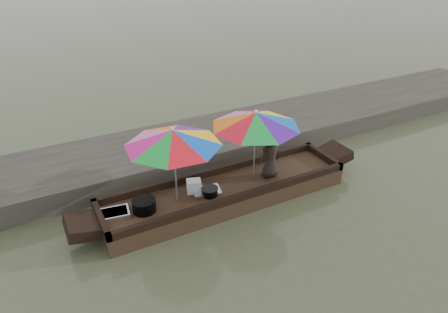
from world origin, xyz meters
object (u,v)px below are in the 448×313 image
supply_bag (194,186)px  tray_crayfish (114,214)px  boat_hull (226,194)px  tray_scallop (207,191)px  umbrella_stern (255,146)px  cooking_pot (144,205)px  umbrella_bow (175,166)px  vendor (271,155)px  charcoal_grill (210,192)px

supply_bag → tray_crayfish: bearing=-178.3°
boat_hull → supply_bag: supply_bag is taller
tray_scallop → umbrella_stern: bearing=-0.0°
boat_hull → cooking_pot: (-1.72, -0.01, 0.29)m
supply_bag → tray_scallop: bearing=-33.5°
umbrella_bow → boat_hull: bearing=0.0°
boat_hull → supply_bag: size_ratio=18.30×
tray_crayfish → vendor: size_ratio=0.54×
boat_hull → tray_crayfish: size_ratio=9.44×
tray_crayfish → vendor: bearing=-2.7°
vendor → cooking_pot: bearing=-2.1°
supply_bag → charcoal_grill: bearing=-48.8°
charcoal_grill → umbrella_bow: bearing=169.7°
vendor → umbrella_bow: size_ratio=0.57×
umbrella_bow → umbrella_stern: size_ratio=1.00×
vendor → tray_crayfish: bearing=-3.8°
boat_hull → tray_scallop: 0.49m
vendor → umbrella_stern: (-0.36, 0.06, 0.27)m
cooking_pot → vendor: 2.76m
tray_crayfish → tray_scallop: bearing=-2.9°
boat_hull → umbrella_stern: size_ratio=2.88×
boat_hull → supply_bag: 0.74m
cooking_pot → charcoal_grill: 1.30m
supply_bag → umbrella_stern: bearing=-6.2°
tray_crayfish → umbrella_stern: umbrella_stern is taller
tray_scallop → charcoal_grill: charcoal_grill is taller
cooking_pot → tray_scallop: bearing=0.5°
cooking_pot → charcoal_grill: bearing=-4.6°
vendor → umbrella_bow: bearing=-2.7°
charcoal_grill → umbrella_stern: bearing=6.2°
boat_hull → umbrella_bow: 1.43m
tray_crayfish → umbrella_bow: (1.19, -0.09, 0.73)m
tray_crayfish → charcoal_grill: 1.84m
cooking_pot → supply_bag: (1.07, 0.15, 0.02)m
umbrella_bow → umbrella_stern: bearing=0.0°
supply_bag → vendor: bearing=-6.8°
cooking_pot → umbrella_stern: bearing=0.3°
charcoal_grill → umbrella_stern: size_ratio=0.18×
charcoal_grill → umbrella_stern: (1.07, 0.12, 0.70)m
boat_hull → cooking_pot: cooking_pot is taller
cooking_pot → tray_crayfish: size_ratio=0.81×
charcoal_grill → vendor: (1.43, 0.06, 0.43)m
boat_hull → umbrella_stern: bearing=0.0°
boat_hull → vendor: bearing=-3.3°
boat_hull → tray_scallop: (-0.44, 0.00, 0.21)m
tray_crayfish → charcoal_grill: (1.83, -0.21, 0.03)m
boat_hull → charcoal_grill: (-0.43, -0.12, 0.25)m
boat_hull → cooking_pot: 1.75m
cooking_pot → umbrella_stern: size_ratio=0.25×
tray_crayfish → supply_bag: (1.61, 0.05, 0.09)m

